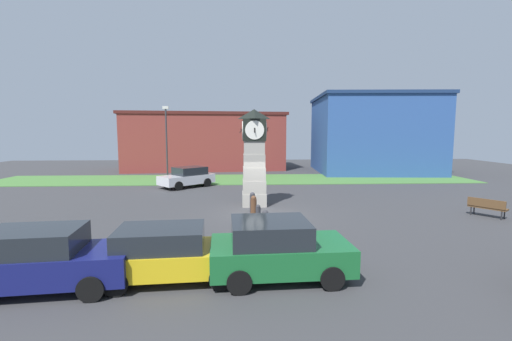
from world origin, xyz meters
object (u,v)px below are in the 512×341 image
object	(u,v)px
car_near_tower	(169,253)
car_far_lot	(188,177)
bollard_near_tower	(265,224)
street_lamp_near_road	(166,137)
bollard_far_row	(254,207)
bollard_end_row	(252,202)
car_by_building	(277,249)
bench	(487,206)
bollard_mid_row	(258,217)
clock_tower	(254,158)
car_navy_sedan	(44,259)

from	to	relation	value
car_near_tower	car_far_lot	world-z (taller)	car_far_lot
bollard_near_tower	street_lamp_near_road	bearing A→B (deg)	112.97
bollard_far_row	bollard_end_row	xyz separation A→B (m)	(0.00, 1.43, -0.04)
car_far_lot	street_lamp_near_road	xyz separation A→B (m)	(-2.46, 4.70, 2.88)
car_by_building	street_lamp_near_road	size ratio (longest dim) A/B	0.63
car_near_tower	bench	world-z (taller)	car_near_tower
bollard_mid_row	bench	world-z (taller)	bollard_mid_row
clock_tower	car_by_building	xyz separation A→B (m)	(0.23, -9.56, -1.82)
car_navy_sedan	car_by_building	xyz separation A→B (m)	(6.07, 0.49, 0.01)
bollard_mid_row	bench	xyz separation A→B (m)	(11.09, 1.52, -0.01)
bollard_near_tower	bollard_far_row	bearing A→B (deg)	97.03
clock_tower	car_navy_sedan	world-z (taller)	clock_tower
bollard_near_tower	street_lamp_near_road	xyz separation A→B (m)	(-7.31, 17.24, 3.10)
bollard_mid_row	street_lamp_near_road	distance (m)	17.87
car_far_lot	street_lamp_near_road	distance (m)	6.04
bollard_mid_row	car_far_lot	distance (m)	12.31
clock_tower	bollard_mid_row	distance (m)	5.21
car_far_lot	bench	distance (m)	18.58
bollard_mid_row	bench	size ratio (longest dim) A/B	0.65
street_lamp_near_road	bollard_near_tower	bearing A→B (deg)	-67.03
bench	bollard_near_tower	bearing A→B (deg)	-166.32
bollard_mid_row	bollard_far_row	bearing A→B (deg)	94.28
car_navy_sedan	bench	size ratio (longest dim) A/B	2.67
bollard_far_row	car_navy_sedan	xyz separation A→B (m)	(-5.67, -6.93, 0.24)
bench	clock_tower	bearing A→B (deg)	163.63
bollard_near_tower	car_navy_sedan	distance (m)	7.32
bollard_end_row	car_by_building	world-z (taller)	car_by_building
car_near_tower	street_lamp_near_road	xyz separation A→B (m)	(-4.38, 20.91, 2.89)
bollard_mid_row	bollard_far_row	distance (m)	1.65
clock_tower	car_far_lot	bearing A→B (deg)	125.14
bollard_end_row	car_navy_sedan	xyz separation A→B (m)	(-5.68, -8.36, 0.29)
bollard_far_row	car_by_building	size ratio (longest dim) A/B	0.29
car_by_building	bench	world-z (taller)	car_by_building
car_near_tower	bench	bearing A→B (deg)	24.60
car_near_tower	car_by_building	world-z (taller)	car_by_building
clock_tower	bollard_end_row	xyz separation A→B (m)	(-0.16, -1.69, -2.11)
bollard_far_row	car_near_tower	bearing A→B (deg)	-111.89
car_navy_sedan	street_lamp_near_road	distance (m)	21.62
bollard_far_row	bench	size ratio (longest dim) A/B	0.70
bollard_far_row	street_lamp_near_road	size ratio (longest dim) A/B	0.18
car_near_tower	car_far_lot	size ratio (longest dim) A/B	1.04
bollard_far_row	car_navy_sedan	distance (m)	8.96
bollard_mid_row	street_lamp_near_road	size ratio (longest dim) A/B	0.17
bollard_mid_row	street_lamp_near_road	world-z (taller)	street_lamp_near_road
clock_tower	street_lamp_near_road	world-z (taller)	street_lamp_near_road
clock_tower	bench	distance (m)	11.71
clock_tower	bollard_mid_row	bearing A→B (deg)	-90.50
car_navy_sedan	bollard_end_row	bearing A→B (deg)	55.82
clock_tower	car_far_lot	distance (m)	8.33
car_near_tower	car_navy_sedan	bearing A→B (deg)	-171.10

